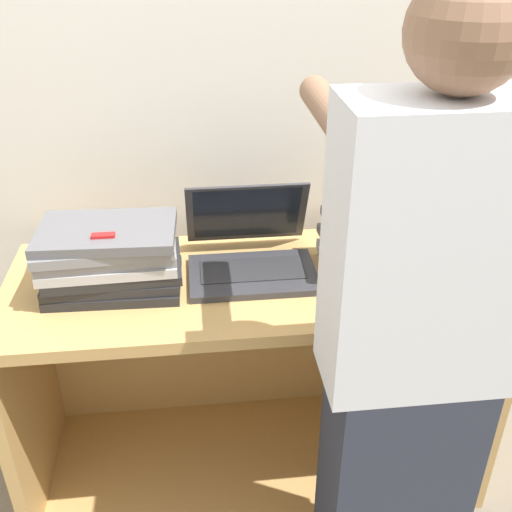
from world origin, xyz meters
TOP-DOWN VIEW (x-y plane):
  - wall_back at (0.00, 0.67)m, footprint 8.00×0.05m
  - cart at (0.00, 0.35)m, footprint 1.42×0.56m
  - laptop_open at (0.00, 0.34)m, footprint 0.36×0.33m
  - laptop_stack_left at (-0.39, 0.28)m, footprint 0.39×0.26m
  - laptop_stack_right at (0.40, 0.28)m, footprint 0.38×0.26m
  - person at (0.30, -0.19)m, footprint 0.40×0.53m
  - inventory_tag at (-0.39, 0.22)m, footprint 0.06×0.02m

SIDE VIEW (x-z plane):
  - cart at x=0.00m, z-range 0.00..0.75m
  - laptop_open at x=0.00m, z-range 0.68..0.91m
  - person at x=0.30m, z-range 0.00..1.60m
  - laptop_stack_right at x=0.40m, z-range 0.75..0.91m
  - laptop_stack_left at x=-0.39m, z-range 0.75..0.93m
  - inventory_tag at x=-0.39m, z-range 0.93..0.94m
  - wall_back at x=0.00m, z-range 0.00..2.40m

